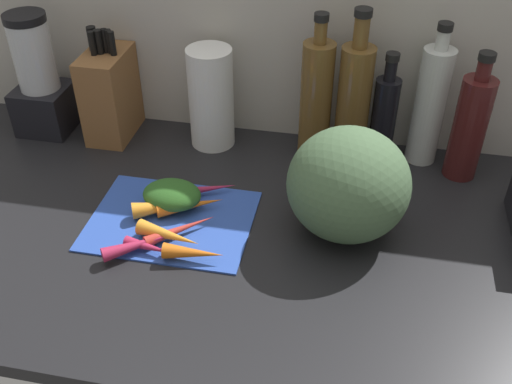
{
  "coord_description": "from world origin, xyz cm",
  "views": [
    {
      "loc": [
        21.65,
        -88.03,
        77.26
      ],
      "look_at": [
        4.52,
        -2.28,
        10.84
      ],
      "focal_mm": 41.51,
      "sensor_mm": 36.0,
      "label": 1
    }
  ],
  "objects": [
    {
      "name": "ground_plane",
      "position": [
        0.0,
        0.0,
        -1.5
      ],
      "size": [
        170.0,
        80.0,
        3.0
      ],
      "primitive_type": "cube",
      "color": "black"
    },
    {
      "name": "wall_back",
      "position": [
        0.0,
        38.5,
        30.0
      ],
      "size": [
        170.0,
        3.0,
        60.0
      ],
      "primitive_type": "cube",
      "color": "#BCB7AD",
      "rests_on": "ground_plane"
    },
    {
      "name": "cutting_board",
      "position": [
        -13.2,
        -1.22,
        0.4
      ],
      "size": [
        32.61,
        25.09,
        0.8
      ],
      "primitive_type": "cube",
      "color": "#2D51B7",
      "rests_on": "ground_plane"
    },
    {
      "name": "carrot_0",
      "position": [
        -16.08,
        -11.38,
        2.19
      ],
      "size": [
        12.93,
        10.69,
        2.78
      ],
      "primitive_type": "cone",
      "rotation": [
        0.0,
        1.57,
        0.64
      ],
      "color": "#B2264C",
      "rests_on": "cutting_board"
    },
    {
      "name": "carrot_1",
      "position": [
        -15.1,
        -0.09,
        2.52
      ],
      "size": [
        12.71,
        8.37,
        3.43
      ],
      "primitive_type": "cone",
      "rotation": [
        0.0,
        1.57,
        0.44
      ],
      "color": "orange",
      "rests_on": "cutting_board"
    },
    {
      "name": "carrot_2",
      "position": [
        -11.36,
        -8.02,
        2.39
      ],
      "size": [
        13.32,
        5.7,
        3.17
      ],
      "primitive_type": "cone",
      "rotation": [
        0.0,
        1.57,
        -0.2
      ],
      "color": "orange",
      "rests_on": "cutting_board"
    },
    {
      "name": "carrot_3",
      "position": [
        -10.01,
        1.81,
        2.25
      ],
      "size": [
        13.47,
        8.87,
        2.9
      ],
      "primitive_type": "cone",
      "rotation": [
        0.0,
        1.57,
        0.48
      ],
      "color": "orange",
      "rests_on": "cutting_board"
    },
    {
      "name": "carrot_4",
      "position": [
        -9.82,
        -5.33,
        1.92
      ],
      "size": [
        12.55,
        11.72,
        2.23
      ],
      "primitive_type": "cone",
      "rotation": [
        0.0,
        1.57,
        0.74
      ],
      "color": "red",
      "rests_on": "cutting_board"
    },
    {
      "name": "carrot_5",
      "position": [
        -5.4,
        -11.8,
        2.32
      ],
      "size": [
        11.54,
        3.99,
        3.05
      ],
      "primitive_type": "cone",
      "rotation": [
        0.0,
        1.57,
        0.08
      ],
      "color": "orange",
      "rests_on": "cutting_board"
    },
    {
      "name": "carrot_6",
      "position": [
        -13.96,
        -11.5,
        1.89
      ],
      "size": [
        10.5,
        3.72,
        2.18
      ],
      "primitive_type": "cone",
      "rotation": [
        0.0,
        1.57,
        -0.15
      ],
      "color": "#B2264C",
      "rests_on": "cutting_board"
    },
    {
      "name": "carrot_7",
      "position": [
        -8.67,
        8.0,
        1.96
      ],
      "size": [
        13.28,
        7.61,
        2.31
      ],
      "primitive_type": "cone",
      "rotation": [
        0.0,
        1.57,
        0.42
      ],
      "color": "#B2264C",
      "rests_on": "cutting_board"
    },
    {
      "name": "carrot_greens_pile",
      "position": [
        -14.17,
        3.03,
        3.38
      ],
      "size": [
        12.18,
        9.37,
        5.15
      ],
      "primitive_type": "ellipsoid",
      "color": "#2D6023",
      "rests_on": "cutting_board"
    },
    {
      "name": "winter_squash",
      "position": [
        21.18,
        3.11,
        11.05
      ],
      "size": [
        23.41,
        22.98,
        22.11
      ],
      "primitive_type": "ellipsoid",
      "color": "#4C6B47",
      "rests_on": "ground_plane"
    },
    {
      "name": "knife_block",
      "position": [
        -37.13,
        28.86,
        10.95
      ],
      "size": [
        9.37,
        15.78,
        26.65
      ],
      "color": "brown",
      "rests_on": "ground_plane"
    },
    {
      "name": "blender_appliance",
      "position": [
        -54.31,
        27.84,
        12.67
      ],
      "size": [
        12.48,
        12.48,
        29.44
      ],
      "color": "black",
      "rests_on": "ground_plane"
    },
    {
      "name": "paper_towel_roll",
      "position": [
        -12.43,
        29.5,
        11.94
      ],
      "size": [
        10.42,
        10.42,
        23.88
      ],
      "primitive_type": "cylinder",
      "color": "white",
      "rests_on": "ground_plane"
    },
    {
      "name": "bottle_0",
      "position": [
        11.8,
        29.52,
        14.25
      ],
      "size": [
        7.19,
        7.19,
        33.75
      ],
      "color": "brown",
      "rests_on": "ground_plane"
    },
    {
      "name": "bottle_1",
      "position": [
        20.06,
        29.67,
        14.54
      ],
      "size": [
        7.46,
        7.46,
        35.25
      ],
      "color": "brown",
      "rests_on": "ground_plane"
    },
    {
      "name": "bottle_2",
      "position": [
        27.07,
        30.27,
        10.86
      ],
      "size": [
        5.62,
        5.62,
        26.1
      ],
      "color": "black",
      "rests_on": "ground_plane"
    },
    {
      "name": "bottle_3",
      "position": [
        36.6,
        32.08,
        14.05
      ],
      "size": [
        6.97,
        6.97,
        32.65
      ],
      "color": "silver",
      "rests_on": "ground_plane"
    },
    {
      "name": "bottle_4",
      "position": [
        45.02,
        27.48,
        12.26
      ],
      "size": [
        7.19,
        7.19,
        29.0
      ],
      "color": "#471919",
      "rests_on": "ground_plane"
    }
  ]
}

